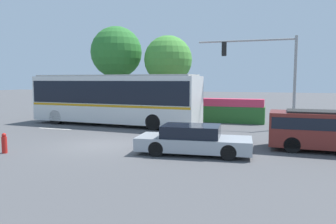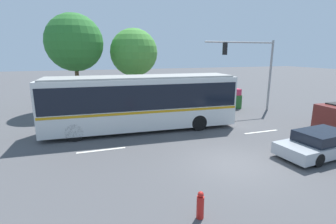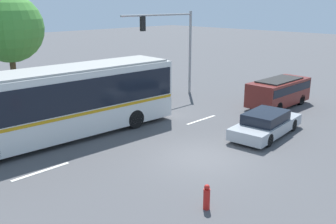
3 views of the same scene
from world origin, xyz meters
name	(u,v)px [view 3 (image 3 of 3)]	position (x,y,z in m)	size (l,w,h in m)	color
ground_plane	(199,157)	(0.00, 0.00, 0.00)	(140.00, 140.00, 0.00)	#4C4C4F
city_bus	(63,99)	(-2.74, 6.29, 1.94)	(11.94, 3.18, 3.42)	silver
sedan_foreground	(266,124)	(4.53, -0.48, 0.58)	(4.87, 2.26, 1.21)	#9EA3A8
suv_left_lane	(279,91)	(9.90, 1.87, 1.02)	(4.78, 1.98, 1.76)	maroon
traffic_light_pole	(174,39)	(7.18, 8.44, 4.02)	(6.26, 0.24, 5.83)	gray
flowering_hedge	(118,89)	(3.46, 10.10, 0.85)	(7.08, 1.04, 1.73)	#286028
street_tree_centre	(9,28)	(-1.59, 14.31, 4.85)	(4.29, 4.29, 7.01)	brown
fire_hydrant	(207,197)	(-3.06, -2.91, 0.41)	(0.22, 0.22, 0.86)	red
lane_stripe_near	(41,171)	(-5.48, 3.46, 0.01)	(2.40, 0.16, 0.01)	silver
lane_stripe_mid	(201,120)	(4.19, 3.41, 0.01)	(2.40, 0.16, 0.01)	silver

